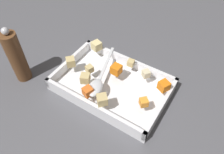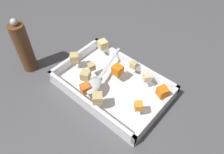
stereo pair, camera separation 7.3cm
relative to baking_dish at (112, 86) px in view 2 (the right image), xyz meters
name	(u,v)px [view 2 (the right image)]	position (x,y,z in m)	size (l,w,h in m)	color
ground_plane	(117,89)	(0.01, 0.01, -0.01)	(4.00, 4.00, 0.00)	#4C4C51
baking_dish	(112,86)	(0.00, 0.00, 0.00)	(0.38, 0.25, 0.05)	silver
carrot_chunk_far_right	(162,92)	(0.16, 0.05, 0.05)	(0.03, 0.03, 0.03)	orange
carrot_chunk_center	(139,106)	(0.14, -0.04, 0.05)	(0.02, 0.02, 0.02)	orange
carrot_chunk_heap_top	(85,88)	(-0.03, -0.09, 0.05)	(0.03, 0.03, 0.03)	orange
carrot_chunk_mid_left	(118,70)	(0.00, 0.03, 0.05)	(0.03, 0.03, 0.03)	orange
potato_chunk_near_left	(147,78)	(0.09, 0.07, 0.05)	(0.02, 0.02, 0.02)	beige
potato_chunk_corner_nw	(85,75)	(-0.07, -0.05, 0.05)	(0.03, 0.03, 0.03)	tan
potato_chunk_corner_se	(134,65)	(0.02, 0.09, 0.05)	(0.02, 0.02, 0.02)	tan
potato_chunk_corner_sw	(98,98)	(0.03, -0.10, 0.05)	(0.03, 0.03, 0.03)	tan
potato_chunk_mid_right	(103,44)	(-0.13, 0.10, 0.05)	(0.03, 0.03, 0.03)	#E0CC89
potato_chunk_corner_ne	(75,58)	(-0.16, -0.02, 0.05)	(0.03, 0.03, 0.03)	tan
potato_chunk_heap_side	(91,66)	(-0.08, -0.01, 0.05)	(0.02, 0.02, 0.02)	tan
serving_spoon	(95,83)	(-0.02, -0.05, 0.05)	(0.10, 0.24, 0.02)	silver
pepper_mill	(24,48)	(-0.30, -0.12, 0.08)	(0.05, 0.05, 0.22)	brown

